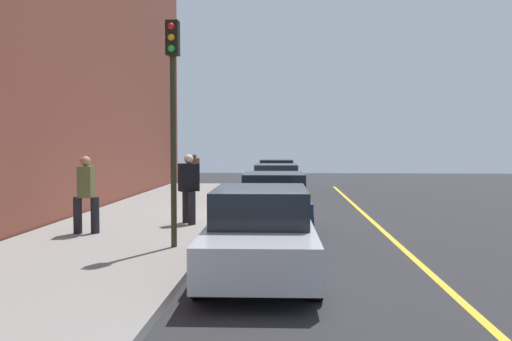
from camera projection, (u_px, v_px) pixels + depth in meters
The scene contains 12 objects.
ground_plane at pixel (263, 223), 16.21m from camera, with size 56.00×56.00×0.00m, color #28282B.
sidewalk at pixel (151, 219), 16.39m from camera, with size 28.00×4.60×0.15m, color gray.
lane_stripe_centre at pixel (375, 224), 16.04m from camera, with size 28.00×0.14×0.01m, color gold.
snow_bank_curb at pixel (233, 229), 14.31m from camera, with size 6.55×0.56×0.22m, color white.
parked_car_green at pixel (276, 175), 27.68m from camera, with size 4.69×1.98×1.51m.
parked_car_white at pixel (276, 184), 21.21m from camera, with size 4.33×1.93×1.51m.
parked_car_navy at pixel (274, 202), 14.81m from camera, with size 4.23×1.97×1.51m.
parked_car_silver at pixel (260, 232), 9.69m from camera, with size 4.68×1.97×1.51m.
pedestrian_black_coat at pixel (189, 187), 14.97m from camera, with size 0.55×0.59×1.86m.
pedestrian_olive_coat at pixel (86, 192), 13.33m from camera, with size 0.54×0.60×1.84m.
pedestrian_brown_coat at pixel (195, 169), 27.93m from camera, with size 0.52×0.50×1.64m.
traffic_light_pole at pixel (173, 96), 11.46m from camera, with size 0.35×0.26×4.64m.
Camera 1 is at (16.11, 0.67, 2.28)m, focal length 39.32 mm.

